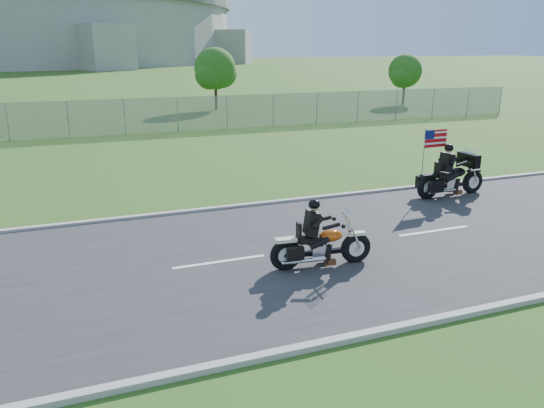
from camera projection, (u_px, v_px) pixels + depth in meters
name	position (u px, v px, depth m)	size (l,w,h in m)	color
ground	(298.00, 252.00, 12.97)	(420.00, 420.00, 0.00)	#335019
road	(298.00, 251.00, 12.96)	(120.00, 8.00, 0.04)	#28282B
curb_north	(247.00, 205.00, 16.58)	(120.00, 0.18, 0.12)	#9E9B93
curb_south	(390.00, 330.00, 9.33)	(120.00, 0.18, 0.12)	#9E9B93
fence	(68.00, 119.00, 28.88)	(60.00, 0.03, 2.00)	gray
stadium	(2.00, 7.00, 153.90)	(140.40, 140.40, 29.20)	#A3A099
tree_fence_near	(216.00, 71.00, 41.07)	(3.52, 3.28, 4.75)	#382316
tree_fence_far	(405.00, 73.00, 44.81)	(3.08, 2.87, 4.20)	#382316
motorcycle_lead	(320.00, 246.00, 11.96)	(2.42, 0.73, 1.63)	black
motorcycle_follow	(451.00, 179.00, 17.57)	(2.69, 0.89, 2.24)	black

